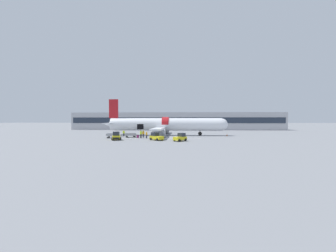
{
  "coord_description": "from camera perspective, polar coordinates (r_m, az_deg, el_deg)",
  "views": [
    {
      "loc": [
        2.36,
        -47.64,
        4.19
      ],
      "look_at": [
        -1.07,
        4.2,
        2.64
      ],
      "focal_mm": 22.0,
      "sensor_mm": 36.0,
      "label": 1
    }
  ],
  "objects": [
    {
      "name": "baggage_cart_queued",
      "position": [
        49.17,
        -15.01,
        -2.61
      ],
      "size": [
        3.72,
        2.14,
        1.05
      ],
      "color": "#999BA0",
      "rests_on": "ground_plane"
    },
    {
      "name": "airplane",
      "position": [
        55.58,
        -1.13,
        0.34
      ],
      "size": [
        33.4,
        26.47,
        9.84
      ],
      "color": "white",
      "rests_on": "ground_plane"
    },
    {
      "name": "baggage_tug_lead",
      "position": [
        42.38,
        -3.29,
        -3.03
      ],
      "size": [
        3.19,
        3.15,
        1.61
      ],
      "color": "yellow",
      "rests_on": "ground_plane"
    },
    {
      "name": "ground_crew_supervisor",
      "position": [
        46.88,
        -5.96,
        -2.41
      ],
      "size": [
        0.36,
        0.54,
        1.58
      ],
      "color": "#1E2338",
      "rests_on": "ground_plane"
    },
    {
      "name": "apron_marking_line",
      "position": [
        46.92,
        -3.48,
        -3.42
      ],
      "size": [
        20.71,
        0.62,
        0.01
      ],
      "color": "silver",
      "rests_on": "ground_plane"
    },
    {
      "name": "ground_crew_helper",
      "position": [
        51.77,
        -6.9,
        -1.98
      ],
      "size": [
        0.53,
        0.53,
        1.66
      ],
      "color": "black",
      "rests_on": "ground_plane"
    },
    {
      "name": "ground_plane",
      "position": [
        47.88,
        0.94,
        -3.31
      ],
      "size": [
        500.0,
        500.0,
        0.0
      ],
      "primitive_type": "plane",
      "color": "gray"
    },
    {
      "name": "safety_cone_wingtip",
      "position": [
        49.61,
        -0.92,
        -2.74
      ],
      "size": [
        0.56,
        0.56,
        0.73
      ],
      "color": "black",
      "rests_on": "ground_plane"
    },
    {
      "name": "baggage_tug_mid",
      "position": [
        40.6,
        3.46,
        -3.26
      ],
      "size": [
        2.8,
        2.92,
        1.61
      ],
      "color": "yellow",
      "rests_on": "ground_plane"
    },
    {
      "name": "baggage_tug_rear",
      "position": [
        43.89,
        -14.12,
        -2.84
      ],
      "size": [
        2.4,
        3.0,
        1.78
      ],
      "color": "yellow",
      "rests_on": "ground_plane"
    },
    {
      "name": "safety_cone_engine_left",
      "position": [
        42.11,
        -3.08,
        -3.61
      ],
      "size": [
        0.57,
        0.57,
        0.62
      ],
      "color": "black",
      "rests_on": "ground_plane"
    },
    {
      "name": "safety_cone_nose",
      "position": [
        55.91,
        16.02,
        -2.37
      ],
      "size": [
        0.46,
        0.46,
        0.61
      ],
      "color": "black",
      "rests_on": "ground_plane"
    },
    {
      "name": "terminal_strip",
      "position": [
        89.89,
        2.28,
        1.36
      ],
      "size": [
        89.61,
        9.74,
        7.31
      ],
      "color": "#B2B2B7",
      "rests_on": "ground_plane"
    },
    {
      "name": "ground_crew_driver",
      "position": [
        49.27,
        -6.86,
        -2.16
      ],
      "size": [
        0.55,
        0.52,
        1.67
      ],
      "color": "#1E2338",
      "rests_on": "ground_plane"
    },
    {
      "name": "baggage_cart_loading",
      "position": [
        50.18,
        -10.21,
        -2.57
      ],
      "size": [
        3.54,
        2.57,
        0.98
      ],
      "color": "#999BA0",
      "rests_on": "ground_plane"
    },
    {
      "name": "ground_crew_loader_a",
      "position": [
        47.57,
        -7.52,
        -2.19
      ],
      "size": [
        0.43,
        0.63,
        1.84
      ],
      "color": "black",
      "rests_on": "ground_plane"
    },
    {
      "name": "ground_crew_loader_b",
      "position": [
        53.66,
        -12.16,
        -1.91
      ],
      "size": [
        0.55,
        0.37,
        1.6
      ],
      "color": "#2D2D33",
      "rests_on": "ground_plane"
    },
    {
      "name": "suitcase_on_tarmac_upright",
      "position": [
        48.19,
        -8.37,
        -2.91
      ],
      "size": [
        0.5,
        0.43,
        0.77
      ],
      "color": "#721951",
      "rests_on": "ground_plane"
    }
  ]
}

